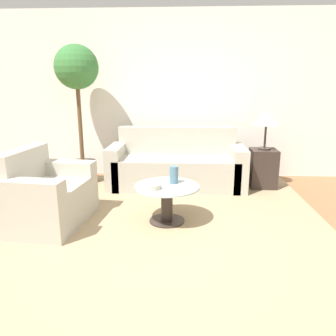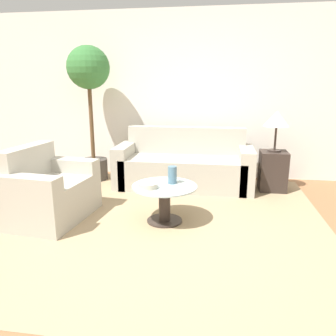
% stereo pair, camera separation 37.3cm
% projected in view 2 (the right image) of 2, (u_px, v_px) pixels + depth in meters
% --- Properties ---
extents(ground_plane, '(14.00, 14.00, 0.00)m').
position_uv_depth(ground_plane, '(144.00, 253.00, 2.95)').
color(ground_plane, '#8E603D').
extents(wall_back, '(10.00, 0.06, 2.60)m').
position_uv_depth(wall_back, '(180.00, 96.00, 5.23)').
color(wall_back, white).
rests_on(wall_back, ground_plane).
extents(rug, '(3.53, 3.60, 0.01)m').
position_uv_depth(rug, '(165.00, 221.00, 3.63)').
color(rug, tan).
rests_on(rug, ground_plane).
extents(sofa_main, '(1.97, 0.79, 0.85)m').
position_uv_depth(sofa_main, '(184.00, 167.00, 4.87)').
color(sofa_main, '#B2AD9E').
rests_on(sofa_main, ground_plane).
extents(armchair, '(0.83, 1.06, 0.82)m').
position_uv_depth(armchair, '(47.00, 194.00, 3.67)').
color(armchair, '#B2AD9E').
rests_on(armchair, ground_plane).
extents(coffee_table, '(0.71, 0.71, 0.42)m').
position_uv_depth(coffee_table, '(165.00, 198.00, 3.57)').
color(coffee_table, '#332823').
rests_on(coffee_table, ground_plane).
extents(side_table, '(0.37, 0.37, 0.56)m').
position_uv_depth(side_table, '(273.00, 171.00, 4.66)').
color(side_table, '#332823').
rests_on(side_table, ground_plane).
extents(table_lamp, '(0.36, 0.36, 0.56)m').
position_uv_depth(table_lamp, '(277.00, 120.00, 4.48)').
color(table_lamp, '#332823').
rests_on(table_lamp, side_table).
extents(potted_plant, '(0.63, 0.63, 2.04)m').
position_uv_depth(potted_plant, '(89.00, 88.00, 4.91)').
color(potted_plant, '#3D3833').
rests_on(potted_plant, ground_plane).
extents(vase, '(0.10, 0.10, 0.19)m').
position_uv_depth(vase, '(172.00, 175.00, 3.59)').
color(vase, slate).
rests_on(vase, coffee_table).
extents(bowl, '(0.20, 0.20, 0.06)m').
position_uv_depth(bowl, '(148.00, 186.00, 3.44)').
color(bowl, beige).
rests_on(bowl, coffee_table).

